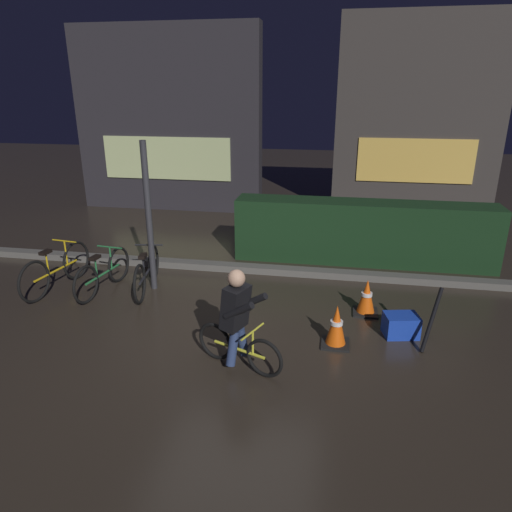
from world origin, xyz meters
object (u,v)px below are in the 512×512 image
at_px(parked_bike_center_left, 147,272).
at_px(street_post, 149,218).
at_px(parked_bike_left_mid, 103,273).
at_px(closed_umbrella, 432,320).
at_px(parked_bike_leftmost, 56,270).
at_px(blue_crate, 401,325).
at_px(traffic_cone_far, 367,297).
at_px(cyclist, 238,319).
at_px(traffic_cone_near, 336,326).

bearing_deg(parked_bike_center_left, street_post, -39.50).
height_order(parked_bike_left_mid, closed_umbrella, closed_umbrella).
xyz_separation_m(parked_bike_center_left, closed_umbrella, (4.24, -1.04, 0.07)).
height_order(parked_bike_left_mid, parked_bike_center_left, parked_bike_center_left).
distance_m(parked_bike_leftmost, blue_crate, 5.43).
xyz_separation_m(street_post, closed_umbrella, (4.18, -1.15, -0.81)).
height_order(parked_bike_left_mid, traffic_cone_far, parked_bike_left_mid).
relative_size(parked_bike_left_mid, traffic_cone_far, 2.81).
bearing_deg(cyclist, parked_bike_leftmost, 176.09).
distance_m(parked_bike_center_left, closed_umbrella, 4.37).
height_order(blue_crate, closed_umbrella, closed_umbrella).
bearing_deg(parked_bike_leftmost, street_post, -70.80).
bearing_deg(traffic_cone_near, cyclist, -148.58).
distance_m(parked_bike_center_left, traffic_cone_far, 3.49).
xyz_separation_m(parked_bike_center_left, blue_crate, (3.92, -0.79, -0.18)).
relative_size(street_post, traffic_cone_far, 4.50).
distance_m(traffic_cone_near, blue_crate, 0.95).
distance_m(parked_bike_center_left, cyclist, 2.72).
distance_m(traffic_cone_near, cyclist, 1.38).
distance_m(parked_bike_left_mid, traffic_cone_far, 4.17).
relative_size(street_post, parked_bike_leftmost, 1.46).
bearing_deg(street_post, closed_umbrella, -15.38).
bearing_deg(street_post, parked_bike_leftmost, -168.21).
distance_m(parked_bike_left_mid, blue_crate, 4.65).
xyz_separation_m(street_post, traffic_cone_far, (3.42, -0.32, -0.95)).
bearing_deg(parked_bike_center_left, closed_umbrella, -112.66).
relative_size(street_post, traffic_cone_near, 4.31).
relative_size(traffic_cone_far, blue_crate, 1.22).
relative_size(traffic_cone_near, cyclist, 0.45).
xyz_separation_m(traffic_cone_far, closed_umbrella, (0.76, -0.83, 0.14)).
xyz_separation_m(traffic_cone_far, blue_crate, (0.43, -0.58, -0.11)).
xyz_separation_m(traffic_cone_near, cyclist, (-1.13, -0.69, 0.36)).
bearing_deg(closed_umbrella, parked_bike_center_left, 109.51).
height_order(parked_bike_left_mid, blue_crate, parked_bike_left_mid).
bearing_deg(parked_bike_left_mid, closed_umbrella, -93.30).
height_order(parked_bike_leftmost, closed_umbrella, closed_umbrella).
bearing_deg(parked_bike_leftmost, blue_crate, -88.71).
bearing_deg(traffic_cone_near, traffic_cone_far, 66.82).
bearing_deg(parked_bike_center_left, traffic_cone_far, -102.29).
bearing_deg(parked_bike_leftmost, traffic_cone_far, -82.54).
bearing_deg(cyclist, traffic_cone_near, 53.64).
distance_m(parked_bike_center_left, traffic_cone_near, 3.29).
distance_m(parked_bike_leftmost, closed_umbrella, 5.78).
bearing_deg(parked_bike_center_left, parked_bike_leftmost, 89.46).
bearing_deg(traffic_cone_far, closed_umbrella, -47.79).
xyz_separation_m(traffic_cone_near, blue_crate, (0.85, 0.40, -0.12)).
bearing_deg(traffic_cone_near, parked_bike_left_mid, 164.62).
bearing_deg(blue_crate, parked_bike_center_left, 168.55).
distance_m(street_post, parked_bike_center_left, 0.89).
bearing_deg(blue_crate, traffic_cone_far, 126.64).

